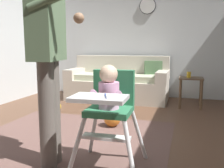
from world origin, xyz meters
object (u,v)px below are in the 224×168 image
(couch, at_px, (119,83))
(toy_ball_second, at_px, (112,118))
(adult_standing, at_px, (48,54))
(side_table, at_px, (191,86))
(wall_clock, at_px, (148,6))
(sippy_cup, at_px, (189,75))
(toy_ball, at_px, (56,107))
(high_chair, at_px, (109,100))

(couch, distance_m, toy_ball_second, 1.77)
(adult_standing, bearing_deg, side_table, 56.90)
(couch, bearing_deg, wall_clock, 135.14)
(side_table, height_order, sippy_cup, sippy_cup)
(toy_ball, bearing_deg, sippy_cup, 25.72)
(toy_ball, height_order, toy_ball_second, toy_ball_second)
(toy_ball_second, bearing_deg, adult_standing, -99.82)
(toy_ball, distance_m, sippy_cup, 2.31)
(adult_standing, height_order, wall_clock, wall_clock)
(side_table, relative_size, wall_clock, 1.56)
(adult_standing, bearing_deg, sippy_cup, 57.69)
(toy_ball_second, relative_size, wall_clock, 0.68)
(adult_standing, bearing_deg, wall_clock, 76.52)
(adult_standing, xyz_separation_m, toy_ball, (-0.88, 1.62, -0.90))
(toy_ball, height_order, sippy_cup, sippy_cup)
(sippy_cup, bearing_deg, toy_ball, -154.28)
(side_table, distance_m, wall_clock, 1.90)
(adult_standing, relative_size, toy_ball, 9.69)
(couch, distance_m, toy_ball, 1.47)
(toy_ball, xyz_separation_m, toy_ball_second, (1.08, -0.44, 0.02))
(toy_ball, distance_m, side_table, 2.31)
(couch, xyz_separation_m, sippy_cup, (1.33, -0.29, 0.24))
(couch, bearing_deg, toy_ball_second, 12.50)
(toy_ball, bearing_deg, couch, 61.04)
(couch, relative_size, wall_clock, 5.86)
(toy_ball, relative_size, sippy_cup, 1.80)
(toy_ball_second, bearing_deg, side_table, 54.98)
(high_chair, xyz_separation_m, toy_ball, (-1.39, 1.55, -0.52))
(high_chair, height_order, sippy_cup, high_chair)
(adult_standing, relative_size, side_table, 3.35)
(side_table, bearing_deg, toy_ball_second, -125.02)
(toy_ball_second, bearing_deg, sippy_cup, 56.16)
(toy_ball_second, relative_size, side_table, 0.43)
(sippy_cup, bearing_deg, adult_standing, -113.93)
(sippy_cup, height_order, wall_clock, wall_clock)
(sippy_cup, bearing_deg, side_table, -0.00)
(couch, height_order, wall_clock, wall_clock)
(high_chair, distance_m, sippy_cup, 2.61)
(couch, distance_m, side_table, 1.40)
(adult_standing, distance_m, toy_ball_second, 1.49)
(sippy_cup, xyz_separation_m, wall_clock, (-0.85, 0.77, 1.29))
(high_chair, distance_m, adult_standing, 0.64)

